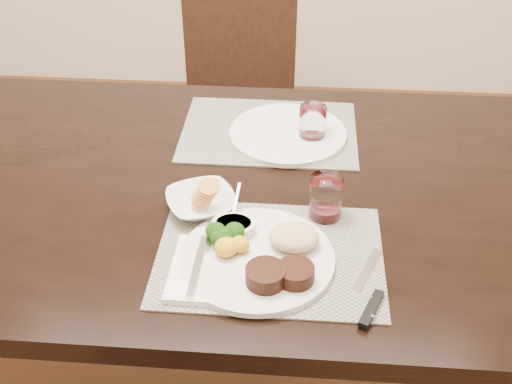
# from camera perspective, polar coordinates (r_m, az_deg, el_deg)

# --- Properties ---
(ground_plane) EXTENTS (4.50, 4.50, 0.00)m
(ground_plane) POSITION_cam_1_polar(r_m,az_deg,el_deg) (2.05, -4.14, -16.52)
(ground_plane) COLOR #472A16
(ground_plane) RESTS_ON ground
(dining_table) EXTENTS (2.00, 1.00, 0.75)m
(dining_table) POSITION_cam_1_polar(r_m,az_deg,el_deg) (1.57, -5.19, -1.62)
(dining_table) COLOR black
(dining_table) RESTS_ON ground
(chair_far) EXTENTS (0.42, 0.42, 0.90)m
(chair_far) POSITION_cam_1_polar(r_m,az_deg,el_deg) (2.44, -1.62, 8.81)
(chair_far) COLOR black
(chair_far) RESTS_ON ground
(placemat_near) EXTENTS (0.46, 0.34, 0.00)m
(placemat_near) POSITION_cam_1_polar(r_m,az_deg,el_deg) (1.31, 1.23, -5.66)
(placemat_near) COLOR slate
(placemat_near) RESTS_ON dining_table
(placemat_far) EXTENTS (0.46, 0.34, 0.00)m
(placemat_far) POSITION_cam_1_polar(r_m,az_deg,el_deg) (1.71, 1.17, 5.42)
(placemat_far) COLOR slate
(placemat_far) RESTS_ON dining_table
(dinner_plate) EXTENTS (0.31, 0.31, 0.06)m
(dinner_plate) POSITION_cam_1_polar(r_m,az_deg,el_deg) (1.28, 0.73, -5.69)
(dinner_plate) COLOR silver
(dinner_plate) RESTS_ON placemat_near
(napkin_fork) EXTENTS (0.11, 0.19, 0.02)m
(napkin_fork) POSITION_cam_1_polar(r_m,az_deg,el_deg) (1.28, -5.20, -6.80)
(napkin_fork) COLOR white
(napkin_fork) RESTS_ON placemat_near
(steak_knife) EXTENTS (0.07, 0.22, 0.01)m
(steak_knife) POSITION_cam_1_polar(r_m,az_deg,el_deg) (1.23, 10.14, -9.32)
(steak_knife) COLOR silver
(steak_knife) RESTS_ON placemat_near
(cracker_bowl) EXTENTS (0.20, 0.20, 0.07)m
(cracker_bowl) POSITION_cam_1_polar(r_m,az_deg,el_deg) (1.42, -4.91, -0.87)
(cracker_bowl) COLOR silver
(cracker_bowl) RESTS_ON placemat_near
(sauce_ramekin) EXTENTS (0.09, 0.14, 0.07)m
(sauce_ramekin) POSITION_cam_1_polar(r_m,az_deg,el_deg) (1.35, -1.99, -3.21)
(sauce_ramekin) COLOR silver
(sauce_ramekin) RESTS_ON placemat_near
(wine_glass_near) EXTENTS (0.07, 0.07, 0.10)m
(wine_glass_near) POSITION_cam_1_polar(r_m,az_deg,el_deg) (1.39, 6.23, -0.63)
(wine_glass_near) COLOR silver
(wine_glass_near) RESTS_ON placemat_near
(far_plate) EXTENTS (0.31, 0.31, 0.01)m
(far_plate) POSITION_cam_1_polar(r_m,az_deg,el_deg) (1.69, 2.84, 5.22)
(far_plate) COLOR silver
(far_plate) RESTS_ON placemat_far
(wine_glass_far) EXTENTS (0.07, 0.07, 0.09)m
(wine_glass_far) POSITION_cam_1_polar(r_m,az_deg,el_deg) (1.66, 5.04, 5.93)
(wine_glass_far) COLOR silver
(wine_glass_far) RESTS_ON placemat_far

